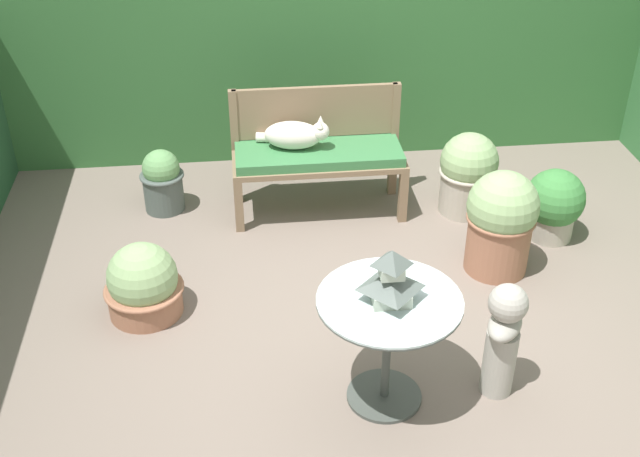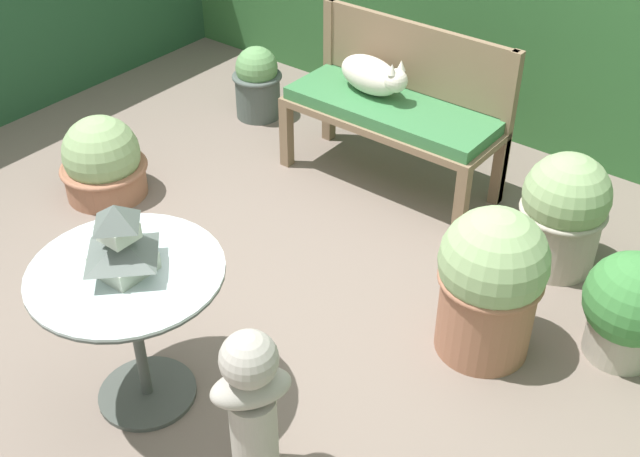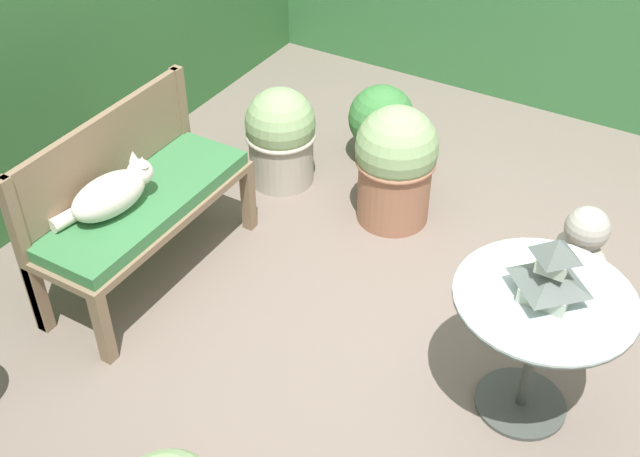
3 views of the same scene
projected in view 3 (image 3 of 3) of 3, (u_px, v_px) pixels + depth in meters
The scene contains 10 objects.
ground at pixel (380, 337), 3.85m from camera, with size 30.00×30.00×0.00m, color #75665B.
garden_bench at pixel (146, 209), 3.95m from camera, with size 1.22×0.46×0.50m.
bench_backrest at pixel (106, 162), 3.91m from camera, with size 1.22×0.06×0.88m.
cat at pixel (111, 194), 3.75m from camera, with size 0.51×0.30×0.24m.
patio_table at pixel (540, 321), 3.21m from camera, with size 0.73×0.73×0.66m.
pagoda_birdhouse at pixel (551, 273), 3.05m from camera, with size 0.25×0.25×0.29m.
garden_bust at pixel (578, 263), 3.70m from camera, with size 0.29×0.33×0.68m.
potted_plant_table_far at pixel (281, 136), 4.70m from camera, with size 0.42×0.42×0.61m.
potted_plant_table_near at pixel (381, 125), 4.90m from camera, with size 0.41×0.41×0.50m.
potted_plant_patio_mid at pixel (396, 164), 4.38m from camera, with size 0.46×0.46×0.70m.
Camera 3 is at (-2.46, -1.12, 2.81)m, focal length 45.00 mm.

